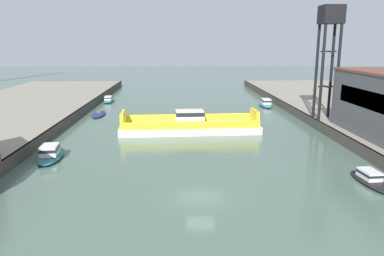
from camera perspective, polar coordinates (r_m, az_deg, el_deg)
The scene contains 8 objects.
ground_plane at distance 33.52m, azimuth 1.30°, elevation -10.51°, with size 400.00×400.00×0.00m, color #4C6656.
chain_ferry at distance 57.29m, azimuth -0.35°, elevation 0.43°, with size 21.44×6.97×3.30m.
moored_boat_near_left at distance 47.12m, azimuth -20.78°, elevation -3.61°, with size 3.48×7.95×1.71m.
moored_boat_near_right at distance 82.38m, azimuth 11.16°, elevation 3.70°, with size 2.38×7.67×1.73m.
moored_boat_mid_left at distance 40.32m, azimuth 25.61°, elevation -7.02°, with size 2.60×6.80×1.25m.
moored_boat_mid_right at distance 72.84m, azimuth -14.02°, elevation 2.07°, with size 2.28×7.09×0.95m.
moored_boat_far_left at distance 88.87m, azimuth -12.60°, elevation 4.21°, with size 2.37×6.41×1.45m.
crane_tower at distance 62.41m, azimuth 20.31°, elevation 13.56°, with size 3.17×3.17×17.35m.
Camera 1 is at (-1.97, -30.74, 13.22)m, focal length 34.96 mm.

